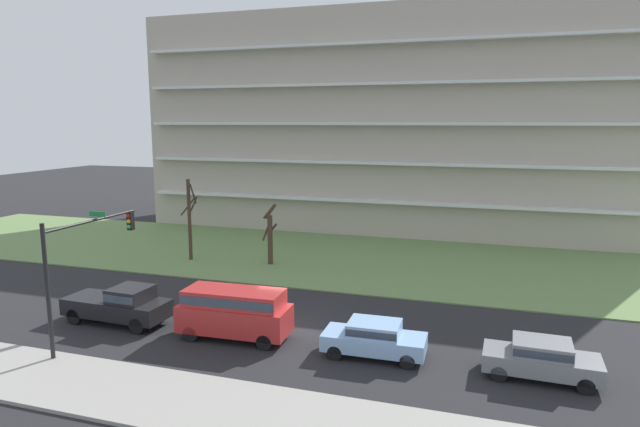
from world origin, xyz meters
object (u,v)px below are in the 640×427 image
tree_left (270,236)px  van_red_center_left (234,310)px  traffic_signal_mast (82,255)px  sedan_gray_near_right (541,358)px  tree_far_left (190,218)px  pickup_black_center_right (121,304)px  sedan_blue_near_left (374,337)px

tree_left → van_red_center_left: bearing=-74.3°
traffic_signal_mast → sedan_gray_near_right: bearing=7.2°
tree_far_left → tree_left: tree_far_left is taller
pickup_black_center_right → van_red_center_left: bearing=2.1°
tree_far_left → pickup_black_center_right: size_ratio=1.09×
tree_far_left → pickup_black_center_right: (3.29, -12.18, -2.15)m
van_red_center_left → sedan_gray_near_right: (13.33, -0.00, -0.52)m
van_red_center_left → pickup_black_center_right: size_ratio=0.97×
tree_left → pickup_black_center_right: tree_left is taller
tree_left → sedan_gray_near_right: (16.93, -12.79, -1.19)m
pickup_black_center_right → sedan_blue_near_left: bearing=2.0°
van_red_center_left → pickup_black_center_right: bearing=177.8°
tree_far_left → van_red_center_left: size_ratio=1.13×
sedan_gray_near_right → traffic_signal_mast: size_ratio=0.74×
tree_left → van_red_center_left: 13.30m
van_red_center_left → sedan_blue_near_left: bearing=-2.3°
tree_left → sedan_blue_near_left: tree_left is taller
tree_left → traffic_signal_mast: (-2.61, -15.27, 2.08)m
sedan_blue_near_left → van_red_center_left: 6.66m
sedan_blue_near_left → pickup_black_center_right: size_ratio=0.81×
sedan_blue_near_left → traffic_signal_mast: 13.48m
pickup_black_center_right → sedan_gray_near_right: bearing=2.0°
tree_left → pickup_black_center_right: (-2.71, -12.80, -1.04)m
tree_far_left → sedan_blue_near_left: tree_far_left is taller
pickup_black_center_right → sedan_gray_near_right: pickup_black_center_right is taller
tree_left → van_red_center_left: size_ratio=0.82×
sedan_blue_near_left → van_red_center_left: (-6.64, 0.00, 0.52)m
tree_far_left → tree_left: 6.13m
traffic_signal_mast → tree_left: bearing=80.3°
pickup_black_center_right → sedan_gray_near_right: size_ratio=1.23×
van_red_center_left → traffic_signal_mast: 7.22m
tree_left → sedan_blue_near_left: 16.42m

